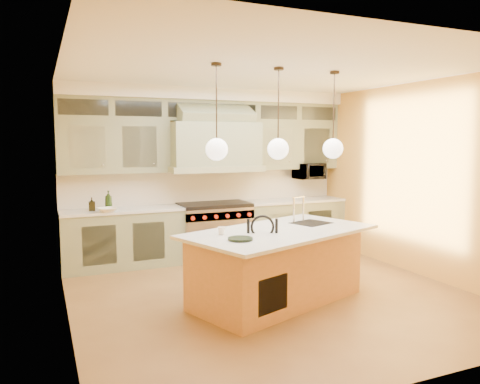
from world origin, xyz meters
name	(u,v)px	position (x,y,z in m)	size (l,w,h in m)	color
floor	(270,295)	(0.00, 0.00, 0.00)	(5.00, 5.00, 0.00)	brown
ceiling	(272,70)	(0.00, 0.00, 2.90)	(5.00, 5.00, 0.00)	white
wall_back	(207,173)	(0.00, 2.50, 1.45)	(5.00, 5.00, 0.00)	gold
wall_front	(414,212)	(0.00, -2.50, 1.45)	(5.00, 5.00, 0.00)	gold
wall_left	(64,194)	(-2.50, 0.00, 1.45)	(5.00, 5.00, 0.00)	gold
wall_right	(420,179)	(2.50, 0.00, 1.45)	(5.00, 5.00, 0.00)	gold
back_cabinetry	(212,175)	(0.00, 2.23, 1.43)	(5.00, 0.77, 2.90)	gray
range	(214,230)	(0.00, 2.14, 0.49)	(1.20, 0.74, 0.96)	silver
kitchen_island	(277,264)	(-0.03, -0.25, 0.47)	(2.70, 2.01, 1.35)	#AD7A3D
counter_stool	(263,258)	(-0.36, -0.51, 0.65)	(0.52, 0.52, 1.14)	black
microwave	(309,171)	(1.95, 2.25, 1.45)	(0.54, 0.37, 0.30)	black
oil_bottle_a	(108,200)	(-1.76, 2.15, 1.09)	(0.12, 0.12, 0.30)	#1A3113
oil_bottle_b	(92,204)	(-2.01, 2.15, 1.05)	(0.09, 0.10, 0.21)	black
fruit_bowl	(107,210)	(-1.81, 1.92, 0.97)	(0.28, 0.28, 0.07)	white
cup	(221,231)	(-0.79, -0.27, 0.96)	(0.10, 0.10, 0.09)	white
pendant_left	(217,147)	(-0.84, -0.25, 1.95)	(0.26, 0.26, 1.11)	#2D2319
pendant_center	(278,147)	(-0.04, -0.25, 1.95)	(0.26, 0.26, 1.11)	#2D2319
pendant_right	(333,146)	(0.76, -0.25, 1.95)	(0.26, 0.26, 1.11)	#2D2319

